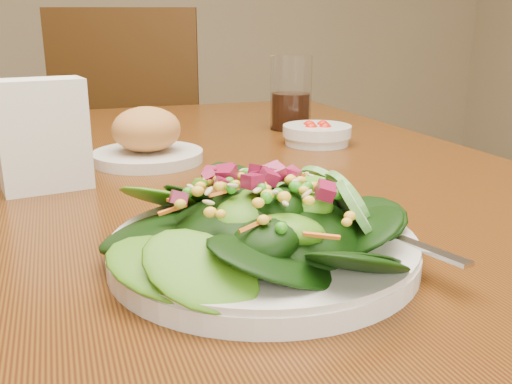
% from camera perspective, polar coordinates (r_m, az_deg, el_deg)
% --- Properties ---
extents(dining_table, '(0.90, 1.40, 0.75)m').
position_cam_1_polar(dining_table, '(0.89, -3.03, -4.05)').
color(dining_table, '#5B320D').
rests_on(dining_table, ground_plane).
extents(chair_far, '(0.59, 0.59, 1.00)m').
position_cam_1_polar(chair_far, '(1.94, -11.72, 3.43)').
color(chair_far, '#311C0B').
rests_on(chair_far, ground_plane).
extents(salad_plate, '(0.29, 0.28, 0.08)m').
position_cam_1_polar(salad_plate, '(0.52, 1.75, -3.67)').
color(salad_plate, silver).
rests_on(salad_plate, dining_table).
extents(bread_plate, '(0.17, 0.17, 0.09)m').
position_cam_1_polar(bread_plate, '(0.91, -10.85, 5.16)').
color(bread_plate, silver).
rests_on(bread_plate, dining_table).
extents(tomato_bowl, '(0.12, 0.12, 0.04)m').
position_cam_1_polar(tomato_bowl, '(1.04, 6.11, 5.79)').
color(tomato_bowl, silver).
rests_on(tomato_bowl, dining_table).
extents(drinking_glass, '(0.08, 0.08, 0.15)m').
position_cam_1_polar(drinking_glass, '(1.18, 3.50, 9.33)').
color(drinking_glass, silver).
rests_on(drinking_glass, dining_table).
extents(napkin_holder, '(0.12, 0.08, 0.14)m').
position_cam_1_polar(napkin_holder, '(0.79, -20.59, 5.64)').
color(napkin_holder, white).
rests_on(napkin_holder, dining_table).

